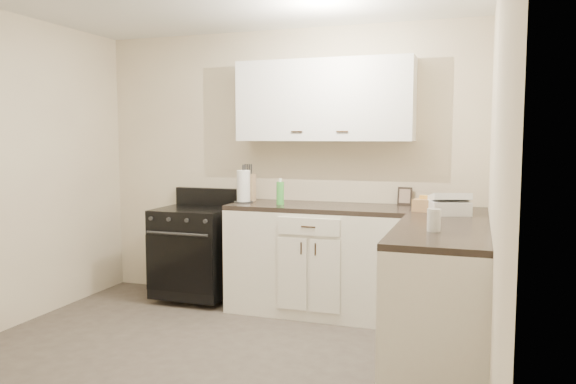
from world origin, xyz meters
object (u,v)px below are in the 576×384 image
(wicker_basket, at_px, (434,205))
(countertop_grill, at_px, (449,208))
(paper_towel, at_px, (243,186))
(stove, at_px, (194,252))
(knife_block, at_px, (248,188))

(wicker_basket, height_order, countertop_grill, countertop_grill)
(paper_towel, bearing_deg, stove, -179.85)
(paper_towel, bearing_deg, knife_block, 90.00)
(knife_block, bearing_deg, wicker_basket, -9.93)
(paper_towel, height_order, wicker_basket, paper_towel)
(paper_towel, bearing_deg, wicker_basket, -3.20)
(stove, distance_m, knife_block, 0.80)
(knife_block, bearing_deg, paper_towel, -92.85)
(knife_block, relative_size, countertop_grill, 0.89)
(paper_towel, relative_size, countertop_grill, 1.04)
(stove, xyz_separation_m, countertop_grill, (2.29, -0.22, 0.53))
(stove, distance_m, paper_towel, 0.80)
(stove, bearing_deg, knife_block, 12.85)
(stove, xyz_separation_m, wicker_basket, (2.16, -0.09, 0.53))
(stove, relative_size, knife_block, 3.25)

